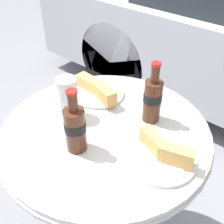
% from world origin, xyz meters
% --- Properties ---
extents(bistro_table, '(0.73, 0.73, 0.77)m').
position_xyz_m(bistro_table, '(0.00, 0.00, 0.58)').
color(bistro_table, '#B7B7BC').
rests_on(bistro_table, ground_plane).
extents(cola_bottle_left, '(0.06, 0.06, 0.22)m').
position_xyz_m(cola_bottle_left, '(0.09, 0.14, 0.85)').
color(cola_bottle_left, '#4C2819').
rests_on(cola_bottle_left, bistro_table).
extents(cola_bottle_right, '(0.07, 0.07, 0.22)m').
position_xyz_m(cola_bottle_right, '(-0.01, -0.13, 0.85)').
color(cola_bottle_right, '#4C2819').
rests_on(cola_bottle_right, bistro_table).
extents(drinking_glass, '(0.07, 0.07, 0.15)m').
position_xyz_m(drinking_glass, '(-0.15, -0.03, 0.83)').
color(drinking_glass, silver).
rests_on(drinking_glass, bistro_table).
extents(lunch_plate_near, '(0.21, 0.21, 0.07)m').
position_xyz_m(lunch_plate_near, '(0.23, 0.01, 0.79)').
color(lunch_plate_near, silver).
rests_on(lunch_plate_near, bistro_table).
extents(lunch_plate_far, '(0.22, 0.20, 0.07)m').
position_xyz_m(lunch_plate_far, '(-0.15, 0.13, 0.79)').
color(lunch_plate_far, silver).
rests_on(lunch_plate_far, bistro_table).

